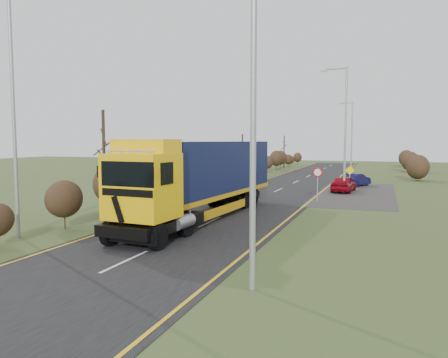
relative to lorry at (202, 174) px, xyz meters
The scene contains 14 objects.
ground 5.60m from the lorry, 80.84° to the right, with size 160.00×160.00×0.00m, color #3F4F22.
road 5.67m from the lorry, 80.98° to the left, with size 8.00×120.00×0.02m, color black.
layby 16.90m from the lorry, 64.11° to the left, with size 6.00×18.00×0.02m, color #32302D.
lane_markings 5.39m from the lorry, 80.41° to the left, with size 7.52×116.00×0.01m.
hedgerow 6.03m from the lorry, 150.54° to the left, with size 2.24×102.04×6.05m.
lorry is the anchor object (origin of this frame).
car_red_hatchback 17.01m from the lorry, 68.46° to the left, with size 1.63×4.06×1.38m, color maroon.
car_blue_sedan 22.09m from the lorry, 71.63° to the left, with size 1.28×3.68×1.21m, color #0B0935.
streetlight_near 12.07m from the lorry, 60.66° to the right, with size 2.15×0.20×10.18m.
streetlight_mid 16.08m from the lorry, 66.73° to the left, with size 2.16×0.20×10.23m.
streetlight_far 36.93m from the lorry, 81.76° to the left, with size 1.98×0.19×9.31m.
left_pole 9.65m from the lorry, 129.79° to the right, with size 0.16×0.16×10.32m, color #9D9FA2.
speed_sign 10.27m from the lorry, 60.79° to the left, with size 0.67×0.10×2.43m.
warning_board 18.84m from the lorry, 69.55° to the left, with size 0.81×0.11×2.13m.
Camera 1 is at (8.52, -17.05, 4.29)m, focal length 35.00 mm.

